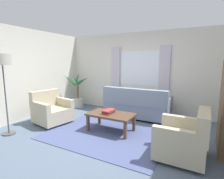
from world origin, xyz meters
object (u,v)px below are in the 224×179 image
(coffee_table, at_px, (111,116))
(standing_lamp, at_px, (3,66))
(potted_plant, at_px, (77,94))
(armchair_right, at_px, (185,139))
(armchair_left, at_px, (51,110))
(book_stack_on_table, at_px, (109,112))
(couch, at_px, (137,106))

(coffee_table, distance_m, standing_lamp, 2.66)
(potted_plant, bearing_deg, armchair_right, -25.91)
(armchair_left, relative_size, coffee_table, 0.88)
(book_stack_on_table, bearing_deg, armchair_right, -14.48)
(coffee_table, xyz_separation_m, standing_lamp, (-2.01, -1.28, 1.18))
(armchair_right, bearing_deg, couch, -138.48)
(armchair_left, distance_m, coffee_table, 1.74)
(armchair_left, bearing_deg, armchair_right, -83.45)
(armchair_left, xyz_separation_m, armchair_right, (3.41, -0.21, 0.00))
(coffee_table, relative_size, potted_plant, 0.86)
(couch, relative_size, armchair_left, 1.96)
(armchair_left, relative_size, armchair_right, 1.10)
(armchair_right, relative_size, potted_plant, 0.69)
(coffee_table, bearing_deg, book_stack_on_table, -170.07)
(armchair_left, height_order, standing_lamp, standing_lamp)
(couch, xyz_separation_m, armchair_left, (-1.91, -1.51, -0.01))
(couch, bearing_deg, potted_plant, -3.66)
(armchair_left, bearing_deg, standing_lamp, 174.48)
(couch, xyz_separation_m, armchair_right, (1.50, -1.72, -0.01))
(couch, xyz_separation_m, book_stack_on_table, (-0.25, -1.27, 0.12))
(potted_plant, relative_size, standing_lamp, 0.69)
(couch, height_order, coffee_table, couch)
(couch, xyz_separation_m, coffee_table, (-0.19, -1.26, 0.01))
(armchair_right, relative_size, coffee_table, 0.80)
(armchair_left, bearing_deg, couch, -41.53)
(book_stack_on_table, bearing_deg, potted_plant, 145.99)
(armchair_left, xyz_separation_m, potted_plant, (-0.44, 1.66, 0.14))
(book_stack_on_table, bearing_deg, standing_lamp, -147.00)
(couch, relative_size, book_stack_on_table, 5.66)
(armchair_right, xyz_separation_m, standing_lamp, (-3.70, -0.81, 1.21))
(potted_plant, bearing_deg, standing_lamp, -86.67)
(couch, distance_m, armchair_left, 2.43)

